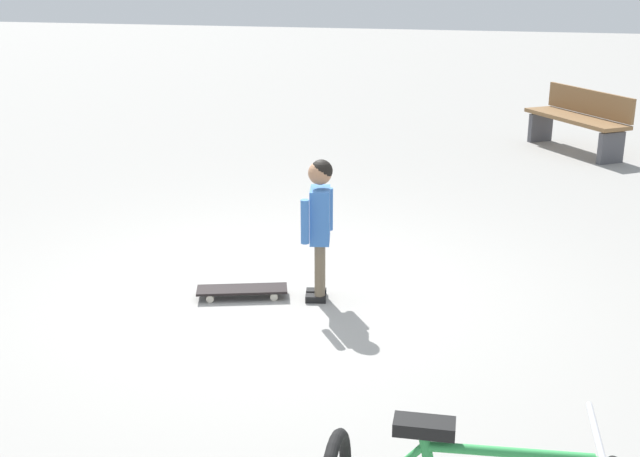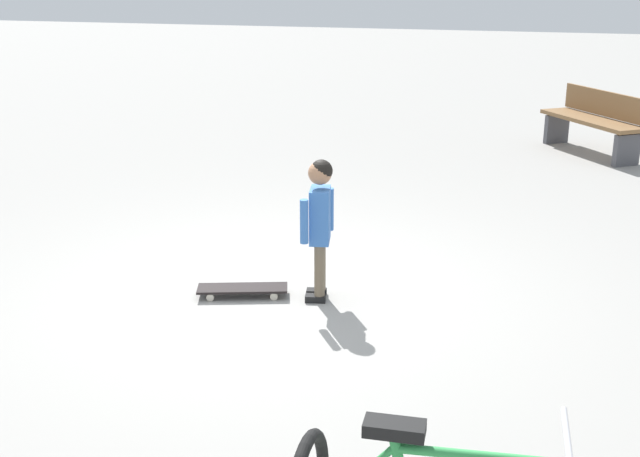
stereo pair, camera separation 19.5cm
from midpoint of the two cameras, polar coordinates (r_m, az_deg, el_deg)
The scene contains 4 objects.
ground_plane at distance 6.09m, azimuth -3.52°, elevation -4.80°, with size 50.00×50.00×0.00m, color gray.
child_person at distance 5.82m, azimuth -0.97°, elevation 0.99°, with size 0.40×0.21×1.06m.
skateboard at distance 6.08m, azimuth -6.43°, elevation -4.33°, with size 0.38×0.70×0.07m.
street_bench at distance 11.14m, azimuth 17.27°, elevation 7.34°, with size 1.55×1.30×0.80m.
Camera 1 is at (-5.38, -1.57, 2.39)m, focal length 45.44 mm.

